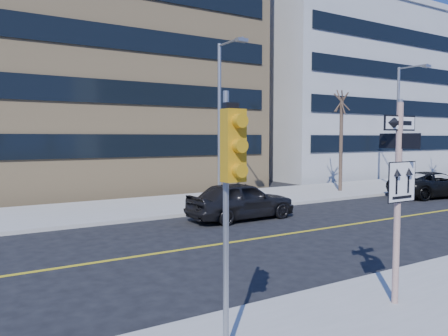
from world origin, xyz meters
TOP-DOWN VIEW (x-y plane):
  - ground at (0.00, 0.00)m, footprint 120.00×120.00m
  - far_sidewalk at (18.00, 12.00)m, footprint 66.00×6.00m
  - road_centerline at (12.00, 4.00)m, footprint 40.00×0.14m
  - sign_pole at (0.00, -2.51)m, footprint 0.92×0.92m
  - traffic_signal at (-4.00, -2.66)m, footprint 0.32×0.45m
  - parked_car_a at (2.81, 7.24)m, footprint 2.01×4.79m
  - parked_car_c at (16.27, 7.13)m, footprint 3.39×5.70m
  - streetlight_a at (4.00, 10.76)m, footprint 0.55×2.25m
  - streetlight_b at (18.00, 10.76)m, footprint 0.55×2.25m
  - street_tree_west at (13.00, 11.30)m, footprint 1.80×1.80m
  - building_brick at (2.00, 25.00)m, footprint 18.00×18.00m
  - building_grey_mid at (24.00, 24.00)m, footprint 20.00×16.00m
  - building_grey_far at (45.00, 27.00)m, footprint 18.00×18.00m

SIDE VIEW (x-z plane):
  - ground at x=0.00m, z-range 0.00..0.00m
  - road_centerline at x=12.00m, z-range 0.00..0.01m
  - far_sidewalk at x=18.00m, z-range 0.00..0.15m
  - parked_car_c at x=16.27m, z-range 0.00..1.49m
  - parked_car_a at x=2.81m, z-range 0.00..1.62m
  - sign_pole at x=0.00m, z-range 0.41..4.47m
  - traffic_signal at x=-4.00m, z-range 1.03..5.03m
  - streetlight_a at x=4.00m, z-range 0.76..8.76m
  - streetlight_b at x=18.00m, z-range 0.76..8.76m
  - street_tree_west at x=13.00m, z-range 2.35..8.70m
  - building_grey_mid at x=24.00m, z-range 0.00..15.00m
  - building_grey_far at x=45.00m, z-range 0.00..16.00m
  - building_brick at x=2.00m, z-range 0.00..18.00m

